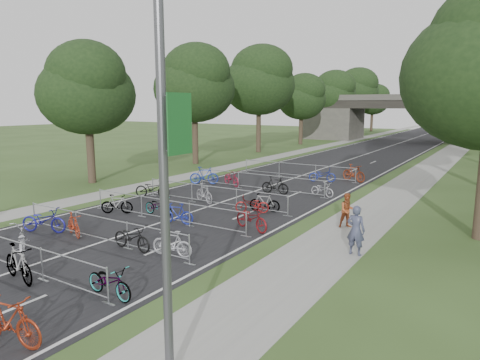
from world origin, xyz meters
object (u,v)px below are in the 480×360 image
object	(u,v)px
pedestrian_a	(356,230)
overpass_bridge	(406,118)
lamppost	(165,173)
pedestrian_b	(348,211)

from	to	relation	value
pedestrian_a	overpass_bridge	bearing A→B (deg)	-77.55
overpass_bridge	pedestrian_a	distance (m)	54.56
lamppost	pedestrian_a	world-z (taller)	lamppost
pedestrian_a	pedestrian_b	xyz separation A→B (m)	(-1.43, 3.37, -0.15)
overpass_bridge	pedestrian_b	world-z (taller)	overpass_bridge
overpass_bridge	pedestrian_b	xyz separation A→B (m)	(7.77, -50.34, -2.74)
pedestrian_a	lamppost	bearing A→B (deg)	87.38
lamppost	pedestrian_b	world-z (taller)	lamppost
overpass_bridge	lamppost	size ratio (longest dim) A/B	3.78
pedestrian_b	overpass_bridge	bearing A→B (deg)	61.23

